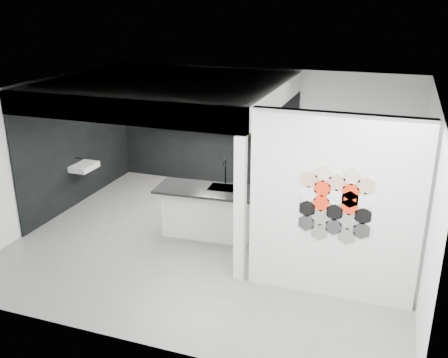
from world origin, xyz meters
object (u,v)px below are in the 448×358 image
at_px(kitchen_island, 208,211).
at_px(stockpot, 159,122).
at_px(kettle, 241,130).
at_px(glass_vase, 264,132).
at_px(glass_bowl, 264,133).
at_px(utensil_cup, 185,126).
at_px(wall_basin, 84,167).
at_px(bottle_dark, 202,127).
at_px(partition_panel, 334,209).

bearing_deg(kitchen_island, stockpot, 126.92).
relative_size(kettle, glass_vase, 1.15).
height_order(glass_bowl, glass_vase, glass_vase).
bearing_deg(glass_vase, kitchen_island, -97.79).
relative_size(stockpot, utensil_cup, 2.65).
distance_m(wall_basin, kettle, 3.55).
xyz_separation_m(glass_vase, bottle_dark, (-1.49, 0.00, 0.00)).
distance_m(stockpot, kettle, 2.08).
xyz_separation_m(wall_basin, stockpot, (0.77, 2.07, 0.57)).
xyz_separation_m(glass_vase, utensil_cup, (-1.94, 0.00, -0.02)).
bearing_deg(kettle, stockpot, -169.24).
bearing_deg(glass_bowl, bottle_dark, 180.00).
distance_m(partition_panel, glass_vase, 4.39).
height_order(kitchen_island, glass_vase, kitchen_island).
bearing_deg(stockpot, kettle, 0.00).
bearing_deg(glass_bowl, stockpot, 180.00).
relative_size(stockpot, glass_bowl, 1.76).
xyz_separation_m(partition_panel, wall_basin, (-5.46, 1.80, -0.55)).
relative_size(kitchen_island, bottle_dark, 12.93).
xyz_separation_m(kitchen_island, stockpot, (-2.27, 2.61, 0.92)).
distance_m(glass_bowl, glass_vase, 0.02).
distance_m(stockpot, glass_vase, 2.63).
bearing_deg(utensil_cup, glass_bowl, 0.00).
relative_size(bottle_dark, utensil_cup, 1.57).
bearing_deg(wall_basin, bottle_dark, 47.43).
bearing_deg(kitchen_island, wall_basin, 165.74).
relative_size(kettle, bottle_dark, 1.08).
relative_size(glass_vase, bottle_dark, 0.94).
distance_m(kitchen_island, glass_vase, 2.78).
bearing_deg(glass_bowl, kitchen_island, -97.79).
distance_m(kitchen_island, glass_bowl, 2.78).
xyz_separation_m(stockpot, glass_vase, (2.62, 0.00, -0.03)).
bearing_deg(glass_vase, kettle, 180.00).
xyz_separation_m(partition_panel, stockpot, (-4.70, 3.87, 0.02)).
bearing_deg(utensil_cup, bottle_dark, 0.00).
xyz_separation_m(wall_basin, glass_bowl, (3.39, 2.07, 0.52)).
height_order(wall_basin, stockpot, stockpot).
distance_m(wall_basin, utensil_cup, 2.57).
distance_m(glass_vase, bottle_dark, 1.49).
bearing_deg(glass_bowl, partition_panel, -61.77).
bearing_deg(kettle, glass_bowl, 10.76).
relative_size(kitchen_island, glass_bowl, 13.55).
distance_m(kettle, glass_bowl, 0.55).
bearing_deg(kitchen_island, bottle_dark, 109.46).
bearing_deg(utensil_cup, stockpot, 180.00).
distance_m(partition_panel, utensil_cup, 5.58).
distance_m(partition_panel, stockpot, 6.09).
height_order(kitchen_island, utensil_cup, kitchen_island).
bearing_deg(kettle, kitchen_island, -75.10).
distance_m(partition_panel, glass_bowl, 4.39).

